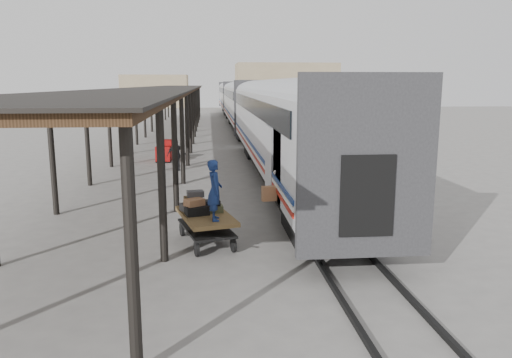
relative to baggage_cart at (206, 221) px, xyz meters
The scene contains 11 objects.
ground 0.99m from the baggage_cart, 66.79° to the left, with size 160.00×160.00×0.00m, color slate.
train 34.72m from the baggage_cart, 84.22° to the left, with size 3.45×76.01×4.01m.
canopy 25.11m from the baggage_cart, 97.17° to the left, with size 4.90×64.30×4.15m.
rails 34.87m from the baggage_cart, 84.25° to the left, with size 1.54×150.00×0.12m.
building_far 80.05m from the baggage_cart, 79.70° to the left, with size 18.00×10.00×8.00m, color tan.
building_left 83.29m from the baggage_cart, 96.69° to the left, with size 12.00×8.00×6.00m, color tan.
baggage_cart is the anchor object (origin of this frame).
suitcase_stack 0.51m from the baggage_cart, 124.13° to the left, with size 1.26×1.28×0.58m.
luggage_tug 15.55m from the baggage_cart, 99.01° to the left, with size 0.95×1.45×1.22m.
porter 1.24m from the baggage_cart, 68.96° to the right, with size 0.59×0.39×1.62m, color navy.
pedestrian 12.22m from the baggage_cart, 97.29° to the left, with size 0.96×0.40×1.65m, color black.
Camera 1 is at (-0.17, -14.21, 4.43)m, focal length 35.00 mm.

